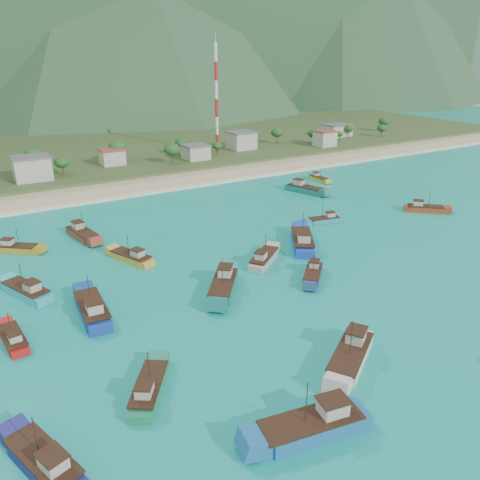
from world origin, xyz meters
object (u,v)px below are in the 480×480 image
boat_16 (313,275)px  boat_21 (149,390)px  boat_10 (351,356)px  boat_17 (132,258)px  boat_7 (305,189)px  boat_19 (93,310)px  radio_tower (216,99)px  boat_5 (319,179)px  boat_23 (264,259)px  boat_8 (27,292)px  boat_22 (302,242)px  boat_0 (223,286)px  boat_14 (83,235)px  boat_20 (16,249)px  boat_4 (425,209)px  boat_6 (45,464)px  boat_3 (313,427)px  boat_13 (324,220)px  boat_11 (14,340)px

boat_16 → boat_21: size_ratio=0.84×
boat_10 → boat_17: 48.68m
boat_7 → boat_19: 81.77m
radio_tower → boat_5: radio_tower is taller
boat_5 → boat_23: 67.11m
boat_8 → boat_17: 20.49m
boat_22 → boat_23: boat_22 is taller
boat_0 → boat_7: size_ratio=0.94×
boat_14 → boat_20: (-13.71, -0.66, -0.20)m
boat_8 → boat_20: boat_8 is taller
boat_4 → boat_14: boat_14 is taller
boat_6 → boat_14: (18.60, 61.77, 0.01)m
boat_5 → boat_14: 78.99m
boat_4 → boat_5: (-2.97, 39.00, -0.17)m
radio_tower → boat_5: 57.08m
boat_3 → boat_5: (70.94, 83.96, -0.48)m
boat_13 → boat_23: size_ratio=0.88×
boat_20 → boat_4: bearing=112.8°
boat_4 → boat_5: 39.12m
boat_0 → boat_14: size_ratio=1.02×
boat_6 → boat_7: boat_7 is taller
boat_6 → boat_11: (0.12, 25.43, -0.27)m
boat_13 → boat_14: size_ratio=0.76×
boat_13 → boat_19: 61.71m
boat_16 → boat_11: bearing=39.6°
boat_4 → boat_14: bearing=-67.3°
boat_14 → boat_22: bearing=133.2°
boat_11 → boat_17: 30.12m
boat_13 → boat_3: bearing=150.1°
boat_13 → boat_20: boat_20 is taller
boat_14 → boat_22: 48.65m
boat_4 → boat_21: (-86.85, -29.86, 0.01)m
boat_23 → boat_20: bearing=-164.7°
boat_20 → boat_7: bearing=131.2°
boat_7 → boat_16: (-34.00, -45.50, -0.31)m
boat_8 → boat_14: (14.72, 22.38, 0.03)m
boat_10 → boat_6: bearing=53.7°
boat_6 → boat_22: size_ratio=0.86×
boat_8 → boat_10: (34.25, -41.95, 0.15)m
boat_14 → boat_19: bearing=68.7°
boat_3 → boat_6: boat_3 is taller
boat_7 → boat_22: size_ratio=0.93×
boat_17 → boat_23: boat_23 is taller
boat_4 → boat_22: boat_22 is taller
boat_21 → boat_23: size_ratio=0.99×
boat_3 → boat_11: (-25.58, 35.32, -0.45)m
boat_0 → boat_3: boat_3 is taller
boat_11 → boat_17: bearing=32.0°
boat_3 → boat_8: size_ratio=1.17×
boat_7 → boat_13: (-12.38, -23.38, -0.38)m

